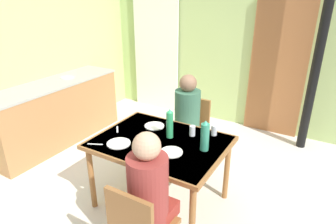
{
  "coord_description": "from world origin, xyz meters",
  "views": [
    {
      "loc": [
        1.73,
        -2.19,
        2.1
      ],
      "look_at": [
        0.39,
        0.09,
        0.99
      ],
      "focal_mm": 31.24,
      "sensor_mm": 36.0,
      "label": 1
    }
  ],
  "objects": [
    {
      "name": "chair_far_diner",
      "position": [
        0.32,
        0.77,
        0.5
      ],
      "size": [
        0.4,
        0.4,
        0.87
      ],
      "rotation": [
        0.0,
        0.0,
        3.14
      ],
      "color": "brown",
      "rests_on": "ground_plane"
    },
    {
      "name": "dinner_plate_far_center",
      "position": [
        0.08,
        -0.32,
        0.74
      ],
      "size": [
        0.23,
        0.23,
        0.01
      ],
      "primitive_type": "cylinder",
      "color": "white",
      "rests_on": "dining_table"
    },
    {
      "name": "dinner_plate_near_right",
      "position": [
        0.17,
        0.18,
        0.74
      ],
      "size": [
        0.21,
        0.21,
        0.01
      ],
      "primitive_type": "cylinder",
      "color": "white",
      "rests_on": "dining_table"
    },
    {
      "name": "drinking_glass_by_near_diner",
      "position": [
        0.61,
        0.2,
        0.79
      ],
      "size": [
        0.06,
        0.06,
        0.11
      ],
      "primitive_type": "cylinder",
      "color": "silver",
      "rests_on": "dining_table"
    },
    {
      "name": "wall_left",
      "position": [
        -1.98,
        0.58,
        1.43
      ],
      "size": [
        0.1,
        3.51,
        2.86
      ],
      "primitive_type": "cube",
      "color": "#ACC275",
      "rests_on": "ground_plane"
    },
    {
      "name": "cutlery_knife_far",
      "position": [
        0.18,
        -0.04,
        0.74
      ],
      "size": [
        0.09,
        0.14,
        0.0
      ],
      "primitive_type": "cube",
      "rotation": [
        0.0,
        0.0,
        1.03
      ],
      "color": "silver",
      "rests_on": "dining_table"
    },
    {
      "name": "water_bottle_green_near",
      "position": [
        0.43,
        0.05,
        0.88
      ],
      "size": [
        0.07,
        0.07,
        0.3
      ],
      "color": "#2D9B5B",
      "rests_on": "dining_table"
    },
    {
      "name": "wall_back",
      "position": [
        0.0,
        2.34,
        1.43
      ],
      "size": [
        4.16,
        0.1,
        2.86
      ],
      "primitive_type": "cube",
      "color": "#ADC77A",
      "rests_on": "ground_plane"
    },
    {
      "name": "curtain_panel",
      "position": [
        -1.13,
        2.24,
        1.2
      ],
      "size": [
        0.9,
        0.03,
        2.4
      ],
      "primitive_type": "cube",
      "color": "white",
      "rests_on": "ground_plane"
    },
    {
      "name": "person_far_diner",
      "position": [
        0.32,
        0.64,
        0.78
      ],
      "size": [
        0.3,
        0.37,
        0.77
      ],
      "rotation": [
        0.0,
        0.0,
        3.14
      ],
      "color": "#426E4F",
      "rests_on": "ground_plane"
    },
    {
      "name": "ground_plane",
      "position": [
        0.0,
        0.0,
        0.0
      ],
      "size": [
        6.08,
        6.08,
        0.0
      ],
      "primitive_type": "plane",
      "color": "silver"
    },
    {
      "name": "cutlery_knife_near",
      "position": [
        -0.13,
        -0.08,
        0.74
      ],
      "size": [
        0.11,
        0.12,
        0.0
      ],
      "primitive_type": "cube",
      "rotation": [
        0.0,
        0.0,
        2.28
      ],
      "color": "silver",
      "rests_on": "dining_table"
    },
    {
      "name": "dining_table",
      "position": [
        0.39,
        -0.06,
        0.66
      ],
      "size": [
        1.26,
        0.96,
        0.74
      ],
      "color": "brown",
      "rests_on": "ground_plane"
    },
    {
      "name": "serving_bowl_center",
      "position": [
        0.44,
        -0.4,
        0.76
      ],
      "size": [
        0.17,
        0.17,
        0.05
      ],
      "primitive_type": "cylinder",
      "color": "silver",
      "rests_on": "dining_table"
    },
    {
      "name": "dinner_plate_near_left",
      "position": [
        0.6,
        -0.2,
        0.74
      ],
      "size": [
        0.21,
        0.21,
        0.01
      ],
      "primitive_type": "cylinder",
      "color": "white",
      "rests_on": "dining_table"
    },
    {
      "name": "door_wooden",
      "position": [
        0.99,
        2.26,
        1.0
      ],
      "size": [
        0.8,
        0.05,
        2.0
      ],
      "primitive_type": "cube",
      "color": "#9C5F35",
      "rests_on": "ground_plane"
    },
    {
      "name": "drinking_glass_by_far_diner",
      "position": [
        0.79,
        0.32,
        0.79
      ],
      "size": [
        0.06,
        0.06,
        0.11
      ],
      "primitive_type": "cylinder",
      "color": "silver",
      "rests_on": "dining_table"
    },
    {
      "name": "stove_pipe_column",
      "position": [
        1.5,
        1.99,
        1.43
      ],
      "size": [
        0.12,
        0.12,
        2.86
      ],
      "primitive_type": "cylinder",
      "color": "black",
      "rests_on": "ground_plane"
    },
    {
      "name": "cutlery_fork_near",
      "position": [
        -0.11,
        -0.44,
        0.74
      ],
      "size": [
        0.14,
        0.08,
        0.0
      ],
      "primitive_type": "cube",
      "rotation": [
        0.0,
        0.0,
        0.44
      ],
      "color": "silver",
      "rests_on": "dining_table"
    },
    {
      "name": "person_near_diner",
      "position": [
        0.73,
        -0.76,
        0.78
      ],
      "size": [
        0.3,
        0.37,
        0.77
      ],
      "color": "maroon",
      "rests_on": "ground_plane"
    },
    {
      "name": "kitchen_counter",
      "position": [
        -1.65,
        0.34,
        0.45
      ],
      "size": [
        0.61,
        2.01,
        0.91
      ],
      "color": "#A57244",
      "rests_on": "ground_plane"
    },
    {
      "name": "water_bottle_green_far",
      "position": [
        0.83,
        -0.0,
        0.87
      ],
      "size": [
        0.08,
        0.08,
        0.3
      ],
      "color": "#318B6A",
      "rests_on": "dining_table"
    }
  ]
}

